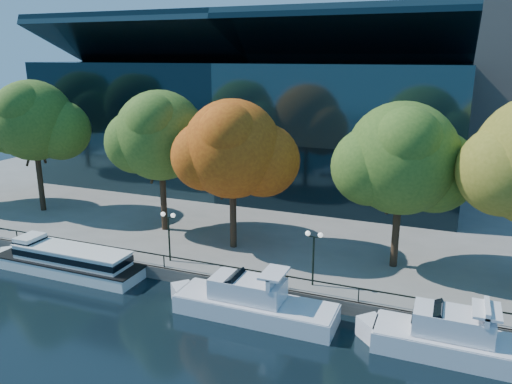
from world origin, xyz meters
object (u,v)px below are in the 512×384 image
at_px(cruiser_near, 249,301).
at_px(lamp_2, 314,246).
at_px(lamp_1, 169,225).
at_px(tour_boat, 65,259).
at_px(tree_3, 234,151).
at_px(cruiser_far, 452,338).
at_px(tree_1, 34,122).
at_px(tree_2, 162,138).
at_px(tree_4, 404,161).

distance_m(cruiser_near, lamp_2, 5.97).
bearing_deg(lamp_1, tour_boat, -158.35).
relative_size(tree_3, lamp_2, 3.11).
bearing_deg(lamp_1, lamp_2, 0.00).
bearing_deg(cruiser_far, cruiser_near, -179.27).
bearing_deg(tree_1, cruiser_near, -21.08).
bearing_deg(cruiser_far, tour_boat, 178.39).
xyz_separation_m(cruiser_far, tree_3, (-17.48, 8.51, 8.18)).
distance_m(tree_1, tree_3, 23.10).
xyz_separation_m(tree_2, tree_4, (21.05, -0.72, -0.35)).
xyz_separation_m(tour_boat, lamp_2, (19.56, 3.11, 2.86)).
xyz_separation_m(tree_4, lamp_1, (-16.83, -5.53, -5.37)).
distance_m(tree_2, tree_4, 21.07).
bearing_deg(tree_1, lamp_1, -18.95).
xyz_separation_m(tree_1, lamp_1, (19.37, -6.65, -6.30)).
bearing_deg(tree_1, tree_4, -1.78).
xyz_separation_m(tour_boat, cruiser_far, (28.93, -0.81, 0.01)).
height_order(tour_boat, lamp_1, lamp_1).
bearing_deg(tree_1, tree_2, -1.54).
bearing_deg(tree_2, cruiser_far, -21.88).
relative_size(tree_1, tree_3, 1.08).
height_order(tree_1, tree_3, tree_1).
relative_size(cruiser_near, cruiser_far, 1.10).
distance_m(cruiser_near, tree_4, 15.19).
relative_size(cruiser_far, tree_1, 0.80).
bearing_deg(lamp_2, cruiser_near, -128.50).
bearing_deg(tree_1, tour_boat, -40.23).
bearing_deg(tree_3, lamp_1, -128.22).
bearing_deg(lamp_1, tree_2, 124.06).
height_order(cruiser_far, lamp_2, lamp_2).
distance_m(cruiser_far, tree_2, 28.60).
distance_m(lamp_1, lamp_2, 11.72).
height_order(tree_4, lamp_2, tree_4).
bearing_deg(tree_3, tree_4, 4.07).
bearing_deg(lamp_2, tour_boat, -170.97).
distance_m(tree_4, lamp_1, 18.51).
relative_size(tree_3, tree_4, 0.99).
distance_m(tree_1, lamp_2, 32.42).
height_order(tour_boat, tree_2, tree_2).
distance_m(tree_4, lamp_2, 9.25).
relative_size(cruiser_near, lamp_1, 2.98).
bearing_deg(tour_boat, tree_2, 68.88).
xyz_separation_m(cruiser_near, lamp_2, (3.25, 4.08, 2.90)).
bearing_deg(tree_4, lamp_1, -161.82).
bearing_deg(tree_1, tree_3, -5.13).
height_order(tree_2, lamp_1, tree_2).
bearing_deg(tree_4, cruiser_near, -131.00).
height_order(tree_3, tree_4, tree_4).
bearing_deg(tree_3, tree_1, 174.87).
height_order(tour_boat, tree_3, tree_3).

